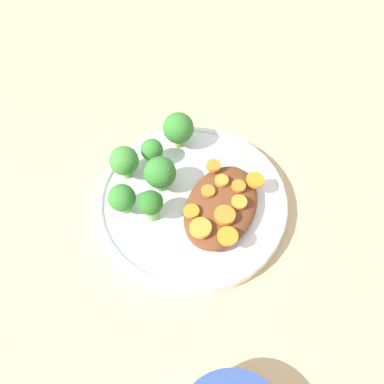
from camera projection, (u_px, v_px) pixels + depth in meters
The scene contains 19 objects.
ground_plane at pixel (192, 205), 0.54m from camera, with size 4.00×4.00×0.00m, color tan.
plate at pixel (192, 200), 0.53m from camera, with size 0.27×0.27×0.02m.
stew_mound at pixel (221, 206), 0.50m from camera, with size 0.14×0.09×0.03m, color brown.
broccoli_floret_0 at pixel (160, 174), 0.51m from camera, with size 0.04×0.04×0.06m.
broccoli_floret_1 at pixel (178, 129), 0.55m from camera, with size 0.05×0.05×0.06m.
broccoli_floret_2 at pixel (122, 198), 0.49m from camera, with size 0.04×0.04×0.05m.
broccoli_floret_3 at pixel (151, 204), 0.48m from camera, with size 0.03×0.03×0.05m.
broccoli_floret_4 at pixel (152, 151), 0.54m from camera, with size 0.03×0.03×0.04m.
broccoli_floret_5 at pixel (123, 164), 0.52m from camera, with size 0.04×0.04×0.05m.
carrot_slice_0 at pixel (239, 186), 0.50m from camera, with size 0.02×0.02×0.00m, color orange.
carrot_slice_1 at pixel (191, 211), 0.48m from camera, with size 0.02×0.02×0.00m, color orange.
carrot_slice_2 at pixel (225, 215), 0.47m from camera, with size 0.03×0.03×0.01m, color orange.
carrot_slice_3 at pixel (222, 181), 0.51m from camera, with size 0.02×0.02×0.01m, color orange.
carrot_slice_4 at pixel (255, 180), 0.51m from camera, with size 0.02×0.02×0.01m, color orange.
carrot_slice_5 at pixel (201, 228), 0.47m from camera, with size 0.03×0.03×0.01m, color orange.
carrot_slice_6 at pixel (209, 189), 0.50m from camera, with size 0.02×0.02×0.00m, color orange.
carrot_slice_7 at pixel (228, 236), 0.46m from camera, with size 0.03×0.03×0.00m, color orange.
carrot_slice_8 at pixel (239, 202), 0.49m from camera, with size 0.02×0.02×0.00m, color orange.
carrot_slice_9 at pixel (214, 166), 0.52m from camera, with size 0.02×0.02×0.01m, color orange.
Camera 1 is at (-0.26, -0.11, 0.46)m, focal length 35.00 mm.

